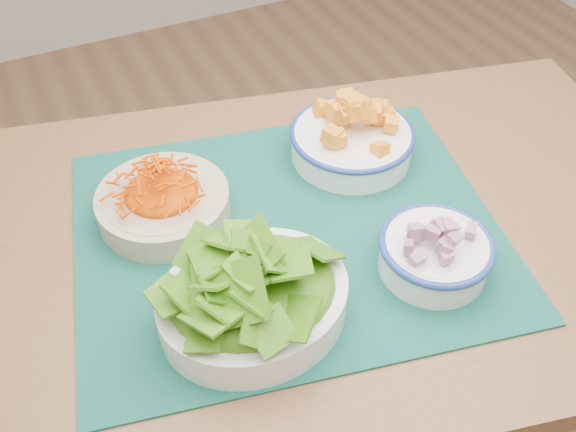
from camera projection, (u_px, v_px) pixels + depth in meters
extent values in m
plane|color=#956A48|center=(425.00, 364.00, 1.65)|extent=(4.00, 4.00, 0.00)
cube|color=brown|center=(345.00, 232.00, 0.98)|extent=(1.21, 0.94, 0.04)
cylinder|color=brown|center=(79.00, 291.00, 1.37)|extent=(0.06, 0.06, 0.71)
cylinder|color=brown|center=(493.00, 221.00, 1.52)|extent=(0.06, 0.06, 0.71)
cube|color=#08342C|center=(288.00, 231.00, 0.95)|extent=(0.70, 0.61, 0.00)
cylinder|color=#C3B091|center=(164.00, 205.00, 0.95)|extent=(0.22, 0.22, 0.04)
ellipsoid|color=#E85100|center=(160.00, 187.00, 0.93)|extent=(0.17, 0.17, 0.03)
cylinder|color=white|center=(352.00, 144.00, 1.05)|extent=(0.23, 0.23, 0.05)
torus|color=navy|center=(352.00, 133.00, 1.04)|extent=(0.20, 0.20, 0.01)
ellipsoid|color=orange|center=(354.00, 117.00, 1.02)|extent=(0.17, 0.17, 0.06)
ellipsoid|color=#2A660A|center=(252.00, 274.00, 0.77)|extent=(0.22, 0.19, 0.07)
cylinder|color=white|center=(434.00, 255.00, 0.88)|extent=(0.18, 0.18, 0.05)
torus|color=navy|center=(437.00, 245.00, 0.86)|extent=(0.16, 0.16, 0.01)
ellipsoid|color=#741B4E|center=(439.00, 235.00, 0.85)|extent=(0.13, 0.13, 0.03)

